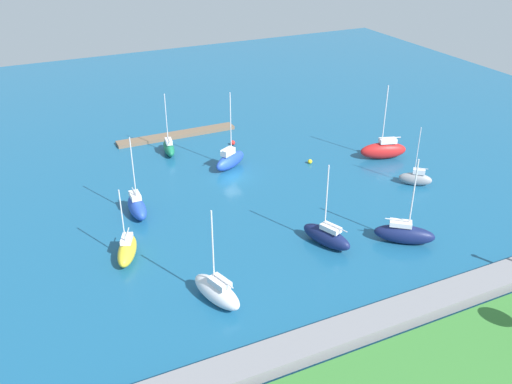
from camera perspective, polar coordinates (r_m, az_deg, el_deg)
water at (r=83.10m, az=-2.44°, el=1.52°), size 160.00×160.00×0.00m
pier_dock at (r=98.42m, az=-8.10°, el=5.81°), size 20.87×2.42×0.57m
breakwater at (r=56.73m, az=12.32°, el=-12.76°), size 63.66×3.50×1.24m
shoreline_park at (r=53.07m, az=17.04°, el=-17.25°), size 56.06×8.97×0.84m
sailboat_navy_near_pier at (r=67.10m, az=7.24°, el=-4.49°), size 4.35×7.06×10.46m
sailboat_blue_mid_basin at (r=74.25m, az=-12.09°, el=-1.46°), size 2.16×5.96×11.15m
sailboat_green_inner_mooring at (r=91.45m, az=-8.91°, el=4.55°), size 2.41×5.82×10.01m
sailboat_gray_by_breakwater at (r=83.60m, az=16.01°, el=1.36°), size 4.51×4.19×8.88m
sailboat_white_far_north at (r=58.03m, az=-4.03°, el=-10.08°), size 4.14×7.12×10.69m
sailboat_red_outer_mooring at (r=90.89m, az=12.91°, el=4.23°), size 7.75×4.50×11.98m
sailboat_yellow_along_channel at (r=66.02m, az=-13.05°, el=-5.79°), size 4.16×6.30×9.10m
sailboat_navy_lone_south at (r=69.32m, az=14.92°, el=-4.13°), size 6.98×6.10×11.12m
sailboat_blue_lone_north at (r=85.42m, az=-2.68°, el=3.31°), size 6.51×4.80×11.95m
mooring_buoy_yellow at (r=87.64m, az=5.54°, el=3.13°), size 0.71×0.71×0.71m
mooring_buoy_red at (r=94.00m, az=-2.40°, el=5.06°), size 0.81×0.81×0.81m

